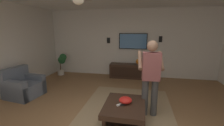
{
  "coord_description": "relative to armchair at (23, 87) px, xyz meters",
  "views": [
    {
      "loc": [
        -2.24,
        -0.48,
        1.85
      ],
      "look_at": [
        1.4,
        0.25,
        1.03
      ],
      "focal_mm": 24.21,
      "sensor_mm": 36.0,
      "label": 1
    }
  ],
  "objects": [
    {
      "name": "wall_back_tv",
      "position": [
        2.61,
        -2.76,
        1.04
      ],
      "size": [
        0.1,
        6.75,
        2.64
      ],
      "primitive_type": "cube",
      "color": "silver",
      "rests_on": "ground"
    },
    {
      "name": "area_rug",
      "position": [
        -0.49,
        -2.94,
        -0.27
      ],
      "size": [
        3.18,
        2.1,
        0.01
      ],
      "primitive_type": "cube",
      "color": "#9E8460",
      "rests_on": "ground"
    },
    {
      "name": "armchair",
      "position": [
        0.0,
        0.0,
        0.0
      ],
      "size": [
        0.9,
        0.91,
        0.82
      ],
      "rotation": [
        0.0,
        0.0,
        -1.7
      ],
      "color": "slate",
      "rests_on": "ground"
    },
    {
      "name": "coffee_table",
      "position": [
        -0.69,
        -2.94,
        0.02
      ],
      "size": [
        1.0,
        0.8,
        0.4
      ],
      "color": "#332116",
      "rests_on": "ground"
    },
    {
      "name": "media_console",
      "position": [
        2.28,
        -2.88,
        -0.0
      ],
      "size": [
        0.45,
        1.7,
        0.55
      ],
      "rotation": [
        0.0,
        0.0,
        3.14
      ],
      "color": "#332116",
      "rests_on": "ground"
    },
    {
      "name": "tv",
      "position": [
        2.52,
        -2.88,
        1.13
      ],
      "size": [
        0.05,
        1.09,
        0.61
      ],
      "rotation": [
        0.0,
        0.0,
        3.14
      ],
      "color": "black"
    },
    {
      "name": "person_standing",
      "position": [
        -0.3,
        -3.44,
        0.65
      ],
      "size": [
        0.57,
        0.57,
        1.64
      ],
      "rotation": [
        0.0,
        0.0,
        0.09
      ],
      "color": "#3F3F3F",
      "rests_on": "ground"
    },
    {
      "name": "potted_plant_tall",
      "position": [
        2.15,
        -0.01,
        0.29
      ],
      "size": [
        0.35,
        0.38,
        0.88
      ],
      "color": "#B7B2A8",
      "rests_on": "ground"
    },
    {
      "name": "bowl",
      "position": [
        -0.63,
        -2.96,
        0.18
      ],
      "size": [
        0.26,
        0.26,
        0.12
      ],
      "primitive_type": "ellipsoid",
      "color": "red",
      "rests_on": "coffee_table"
    },
    {
      "name": "remote_white",
      "position": [
        -0.75,
        -2.86,
        0.13
      ],
      "size": [
        0.14,
        0.14,
        0.02
      ],
      "primitive_type": "cube",
      "rotation": [
        0.0,
        0.0,
        5.47
      ],
      "color": "white",
      "rests_on": "coffee_table"
    },
    {
      "name": "remote_black",
      "position": [
        -0.73,
        -2.92,
        0.13
      ],
      "size": [
        0.14,
        0.13,
        0.02
      ],
      "primitive_type": "cube",
      "rotation": [
        0.0,
        0.0,
        2.42
      ],
      "color": "black",
      "rests_on": "coffee_table"
    },
    {
      "name": "vase_round",
      "position": [
        2.31,
        -3.14,
        0.38
      ],
      "size": [
        0.22,
        0.22,
        0.22
      ],
      "primitive_type": "sphere",
      "color": "orange",
      "rests_on": "media_console"
    },
    {
      "name": "wall_speaker_left",
      "position": [
        2.53,
        -3.91,
        1.23
      ],
      "size": [
        0.06,
        0.12,
        0.22
      ],
      "primitive_type": "cube",
      "color": "black"
    },
    {
      "name": "wall_speaker_right",
      "position": [
        2.53,
        -1.9,
        1.15
      ],
      "size": [
        0.06,
        0.12,
        0.22
      ],
      "primitive_type": "cube",
      "color": "black"
    }
  ]
}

